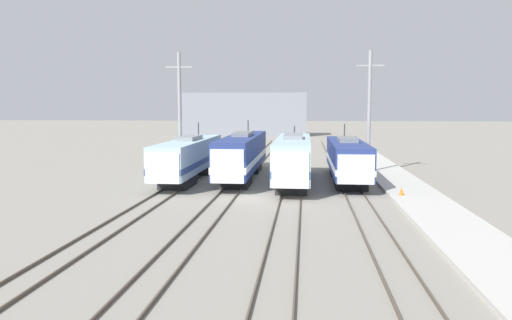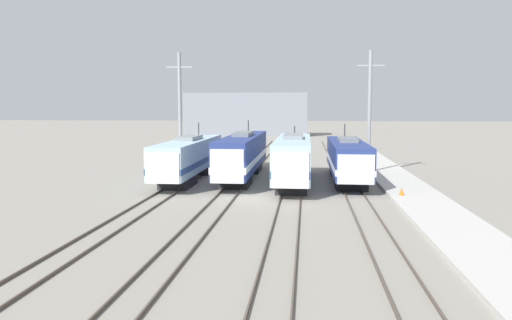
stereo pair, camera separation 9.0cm
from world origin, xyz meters
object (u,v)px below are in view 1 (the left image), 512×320
at_px(locomotive_center_right, 293,159).
at_px(catenary_tower_right, 369,111).
at_px(locomotive_center_left, 242,155).
at_px(locomotive_far_left, 188,158).
at_px(locomotive_far_right, 348,159).
at_px(traffic_cone, 401,191).
at_px(catenary_tower_left, 180,111).

relative_size(locomotive_center_right, catenary_tower_right, 1.36).
height_order(locomotive_center_left, locomotive_center_right, locomotive_center_left).
relative_size(locomotive_far_left, locomotive_center_right, 1.08).
bearing_deg(locomotive_far_right, locomotive_far_left, -178.43).
height_order(locomotive_center_right, locomotive_far_right, locomotive_far_right).
bearing_deg(locomotive_center_right, traffic_cone, -35.85).
height_order(locomotive_far_left, locomotive_center_right, locomotive_far_left).
distance_m(catenary_tower_left, traffic_cone, 24.43).
bearing_deg(locomotive_center_right, locomotive_far_right, 24.67).
relative_size(locomotive_center_left, locomotive_center_right, 1.16).
bearing_deg(locomotive_far_left, locomotive_far_right, 1.57).
bearing_deg(locomotive_center_left, catenary_tower_left, 148.37).
xyz_separation_m(locomotive_far_left, catenary_tower_right, (16.78, 5.55, 4.17)).
bearing_deg(locomotive_far_left, catenary_tower_right, 18.30).
distance_m(locomotive_center_left, catenary_tower_left, 9.09).
bearing_deg(locomotive_far_right, traffic_cone, -67.85).
distance_m(locomotive_far_left, locomotive_far_right, 14.36).
distance_m(locomotive_center_left, traffic_cone, 15.70).
relative_size(locomotive_center_left, locomotive_far_right, 1.17).
height_order(catenary_tower_left, traffic_cone, catenary_tower_left).
relative_size(locomotive_far_right, traffic_cone, 27.05).
height_order(locomotive_far_left, catenary_tower_left, catenary_tower_left).
xyz_separation_m(catenary_tower_left, traffic_cone, (19.78, -13.17, -5.68)).
distance_m(catenary_tower_left, catenary_tower_right, 18.94).
bearing_deg(locomotive_center_right, locomotive_far_left, 169.32).
xyz_separation_m(locomotive_far_left, locomotive_center_left, (4.78, 1.27, 0.16)).
distance_m(locomotive_far_right, catenary_tower_left, 17.81).
xyz_separation_m(locomotive_center_left, locomotive_far_right, (9.57, -0.88, -0.20)).
height_order(locomotive_far_right, catenary_tower_right, catenary_tower_right).
relative_size(locomotive_center_left, catenary_tower_left, 1.58).
height_order(catenary_tower_right, traffic_cone, catenary_tower_right).
height_order(locomotive_center_left, catenary_tower_right, catenary_tower_right).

